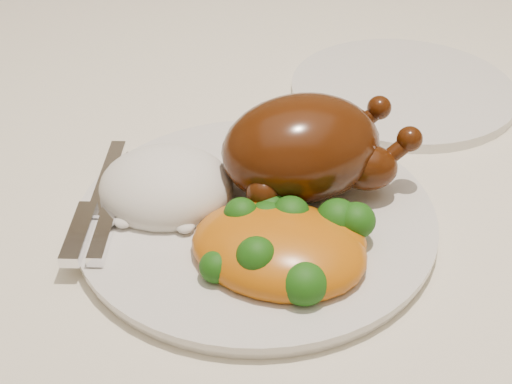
# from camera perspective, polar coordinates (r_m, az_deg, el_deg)

# --- Properties ---
(dining_table) EXTENTS (1.60, 0.90, 0.76)m
(dining_table) POSITION_cam_1_polar(r_m,az_deg,el_deg) (0.78, 1.91, -0.69)
(dining_table) COLOR brown
(dining_table) RESTS_ON floor
(tablecloth) EXTENTS (1.73, 1.03, 0.18)m
(tablecloth) POSITION_cam_1_polar(r_m,az_deg,el_deg) (0.74, 2.03, 3.86)
(tablecloth) COLOR white
(tablecloth) RESTS_ON dining_table
(dinner_plate) EXTENTS (0.34, 0.34, 0.01)m
(dinner_plate) POSITION_cam_1_polar(r_m,az_deg,el_deg) (0.58, -0.00, -2.08)
(dinner_plate) COLOR silver
(dinner_plate) RESTS_ON tablecloth
(side_plate) EXTENTS (0.24, 0.24, 0.01)m
(side_plate) POSITION_cam_1_polar(r_m,az_deg,el_deg) (0.78, 11.64, 8.04)
(side_plate) COLOR silver
(side_plate) RESTS_ON tablecloth
(roast_chicken) EXTENTS (0.18, 0.15, 0.08)m
(roast_chicken) POSITION_cam_1_polar(r_m,az_deg,el_deg) (0.58, 4.00, 3.60)
(roast_chicken) COLOR #4A2007
(roast_chicken) RESTS_ON dinner_plate
(rice_mound) EXTENTS (0.11, 0.10, 0.06)m
(rice_mound) POSITION_cam_1_polar(r_m,az_deg,el_deg) (0.59, -7.17, 0.36)
(rice_mound) COLOR white
(rice_mound) RESTS_ON dinner_plate
(mac_and_cheese) EXTENTS (0.15, 0.13, 0.05)m
(mac_and_cheese) POSITION_cam_1_polar(r_m,az_deg,el_deg) (0.53, 2.56, -4.17)
(mac_and_cheese) COLOR orange
(mac_and_cheese) RESTS_ON dinner_plate
(cutlery) EXTENTS (0.04, 0.17, 0.01)m
(cutlery) POSITION_cam_1_polar(r_m,az_deg,el_deg) (0.58, -12.38, -1.66)
(cutlery) COLOR silver
(cutlery) RESTS_ON dinner_plate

